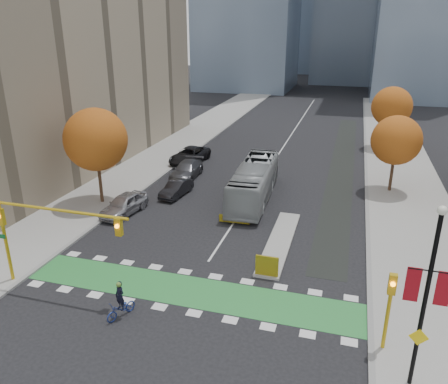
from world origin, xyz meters
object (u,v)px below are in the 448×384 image
Objects in this scene: traffic_signal_east at (390,301)px; parked_car_d at (190,155)px; bus at (254,182)px; parked_car_b at (176,188)px; cyclist at (121,305)px; banner_lamppost at (426,293)px; traffic_signal_west at (40,225)px; hazard_board at (267,266)px; parked_car_c at (187,170)px; tree_west at (96,140)px; parked_car_a at (124,204)px; tree_east_near at (396,140)px; tree_east_far at (392,107)px.

parked_car_d is (-19.50, 25.98, -1.90)m from traffic_signal_east.
parked_car_b is at bearing -173.12° from bus.
parked_car_b is at bearing 136.77° from traffic_signal_east.
banner_lamppost is at bearing 18.92° from cyclist.
traffic_signal_west is 1.03× the size of banner_lamppost.
hazard_board is 0.33× the size of parked_car_b.
cyclist is 0.38× the size of parked_car_c.
traffic_signal_east reaches higher than cyclist.
tree_west reaches higher than traffic_signal_east.
traffic_signal_west is at bearing -71.98° from tree_west.
parked_car_d is at bearing 105.96° from parked_car_c.
parked_car_a is (-6.45, 12.22, 0.13)m from cyclist.
banner_lamppost is at bearing -24.68° from parked_car_a.
hazard_board is 10.76m from banner_lamppost.
parked_car_a is (-19.50, 10.98, -1.91)m from traffic_signal_east.
cyclist is 17.67m from parked_car_b.
parked_car_c is at bearing -65.49° from parked_car_d.
banner_lamppost is 0.71× the size of bus.
traffic_signal_east reaches higher than parked_car_c.
banner_lamppost is 1.98× the size of parked_car_b.
tree_east_near is 13.21m from bus.
hazard_board is 0.12× the size of bus.
cyclist is (-14.05, 0.76, -3.91)m from banner_lamppost.
tree_west reaches higher than bus.
tree_west reaches higher than cyclist.
parked_car_c is 0.91× the size of parked_car_d.
parked_car_a is 0.88× the size of parked_car_c.
hazard_board is at bearing -114.20° from tree_east_near.
traffic_signal_east is 32.54m from parked_car_d.
tree_east_near is at bearing 22.62° from tree_west.
parked_car_b is (-18.50, -6.53, -4.17)m from tree_east_near.
cyclist is at bearing -69.50° from parked_car_d.
banner_lamppost is at bearing -63.39° from traffic_signal_east.
tree_west is 25.90m from traffic_signal_east.
traffic_signal_east is 0.50× the size of banner_lamppost.
parked_car_d reaches higher than parked_car_a.
tree_east_far is 38.64m from traffic_signal_east.
traffic_signal_east is 23.42m from parked_car_b.
tree_east_near reaches higher than parked_car_a.
traffic_signal_west reaches higher than parked_car_b.
cyclist is at bearing -78.97° from parked_car_c.
cyclist reaches higher than parked_car_c.
tree_east_near is 1.46× the size of parked_car_a.
cyclist is 0.50× the size of parked_car_b.
tree_east_far is 24.84m from bus.
parked_car_c is (-18.94, 22.98, -3.81)m from banner_lamppost.
tree_west is 10.76m from parked_car_c.
tree_east_far reaches higher than parked_car_d.
hazard_board is 15.40m from parked_car_b.
parked_car_a is at bearing -100.24° from parked_car_c.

